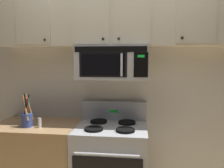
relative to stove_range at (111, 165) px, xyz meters
The scene contains 7 objects.
back_wall 0.95m from the stove_range, 90.00° to the left, with size 5.20×0.10×2.70m, color silver.
stove_range is the anchor object (origin of this frame).
over_range_microwave 1.11m from the stove_range, 90.14° to the left, with size 0.76×0.43×0.35m.
upper_cabinets 1.56m from the stove_range, 90.00° to the left, with size 2.50×0.36×0.55m.
counter_segment 0.84m from the stove_range, behind, with size 0.93×0.65×0.90m.
utensil_crock_blue 1.04m from the stove_range, behind, with size 0.12×0.13×0.37m.
salt_shaker 0.89m from the stove_range, behind, with size 0.04×0.04×0.10m.
Camera 1 is at (0.29, -1.89, 1.61)m, focal length 35.93 mm.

